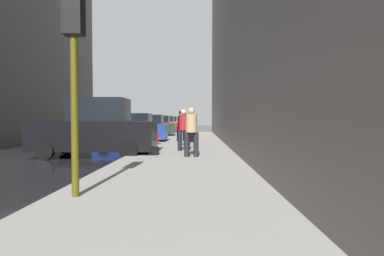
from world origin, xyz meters
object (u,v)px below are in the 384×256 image
at_px(parked_red_hatchback, 158,125).
at_px(pedestrian_with_fedora, 181,124).
at_px(pedestrian_in_jeans, 184,126).
at_px(parked_black_suv, 96,130).
at_px(pedestrian_in_red_jacket, 184,128).
at_px(parked_gray_coupe, 169,123).
at_px(parked_blue_sedan, 132,129).
at_px(parked_silver_sedan, 164,124).
at_px(traffic_light, 74,41).
at_px(pedestrian_in_tan_coat, 191,129).
at_px(parked_dark_green_sedan, 149,127).
at_px(fire_hydrant, 156,138).
at_px(rolling_suitcase, 190,136).
at_px(duffel_bag, 154,151).

bearing_deg(parked_red_hatchback, pedestrian_with_fedora, -76.40).
distance_m(pedestrian_with_fedora, pedestrian_in_jeans, 3.09).
height_order(parked_black_suv, parked_red_hatchback, parked_black_suv).
bearing_deg(pedestrian_in_red_jacket, parked_gray_coupe, 96.78).
xyz_separation_m(parked_blue_sedan, parked_gray_coupe, (-0.00, 22.61, 0.00)).
bearing_deg(parked_black_suv, parked_silver_sedan, 90.00).
bearing_deg(parked_blue_sedan, pedestrian_in_jeans, -45.06).
relative_size(parked_black_suv, traffic_light, 1.29).
xyz_separation_m(traffic_light, pedestrian_in_red_jacket, (1.48, 7.34, -1.65)).
height_order(pedestrian_in_jeans, pedestrian_in_tan_coat, same).
bearing_deg(parked_silver_sedan, parked_black_suv, -90.00).
height_order(parked_red_hatchback, traffic_light, traffic_light).
bearing_deg(parked_dark_green_sedan, parked_blue_sedan, -90.00).
bearing_deg(fire_hydrant, pedestrian_in_tan_coat, -68.99).
bearing_deg(pedestrian_in_jeans, rolling_suitcase, 84.43).
height_order(parked_black_suv, parked_silver_sedan, parked_black_suv).
xyz_separation_m(parked_red_hatchback, rolling_suitcase, (3.50, -12.79, -0.36)).
relative_size(parked_gray_coupe, pedestrian_in_jeans, 2.47).
bearing_deg(pedestrian_with_fedora, pedestrian_in_tan_coat, -84.04).
relative_size(parked_blue_sedan, parked_red_hatchback, 0.99).
height_order(parked_silver_sedan, traffic_light, traffic_light).
bearing_deg(pedestrian_with_fedora, parked_red_hatchback, 103.60).
bearing_deg(parked_dark_green_sedan, parked_silver_sedan, 90.00).
relative_size(fire_hydrant, rolling_suitcase, 0.68).
height_order(parked_red_hatchback, fire_hydrant, parked_red_hatchback).
xyz_separation_m(parked_silver_sedan, duffel_bag, (2.31, -24.16, -0.56)).
xyz_separation_m(parked_black_suv, pedestrian_in_tan_coat, (3.70, -1.16, 0.07)).
height_order(parked_dark_green_sedan, pedestrian_in_tan_coat, pedestrian_in_tan_coat).
xyz_separation_m(traffic_light, duffel_bag, (0.46, 5.89, -2.47)).
height_order(rolling_suitcase, duffel_bag, rolling_suitcase).
xyz_separation_m(parked_red_hatchback, pedestrian_in_tan_coat, (3.70, -19.44, 0.26)).
bearing_deg(parked_black_suv, traffic_light, -74.04).
bearing_deg(parked_blue_sedan, traffic_light, -81.77).
relative_size(parked_red_hatchback, fire_hydrant, 6.03).
xyz_separation_m(parked_black_suv, parked_red_hatchback, (0.00, 18.28, -0.18)).
bearing_deg(traffic_light, parked_red_hatchback, 94.28).
bearing_deg(parked_red_hatchback, parked_dark_green_sedan, -90.00).
distance_m(parked_red_hatchback, duffel_bag, 19.02).
relative_size(parked_black_suv, pedestrian_in_tan_coat, 2.71).
height_order(fire_hydrant, duffel_bag, fire_hydrant).
height_order(fire_hydrant, pedestrian_in_tan_coat, pedestrian_in_tan_coat).
xyz_separation_m(parked_blue_sedan, parked_silver_sedan, (-0.00, 17.23, 0.00)).
bearing_deg(parked_blue_sedan, fire_hydrant, -54.80).
bearing_deg(parked_dark_green_sedan, parked_black_suv, -90.00).
relative_size(parked_dark_green_sedan, pedestrian_in_red_jacket, 2.46).
distance_m(parked_silver_sedan, pedestrian_in_jeans, 20.76).
bearing_deg(parked_blue_sedan, parked_black_suv, -90.00).
distance_m(parked_silver_sedan, rolling_suitcase, 18.42).
distance_m(parked_red_hatchback, pedestrian_in_red_jacket, 17.74).
bearing_deg(pedestrian_in_jeans, parked_gray_coupe, 97.18).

